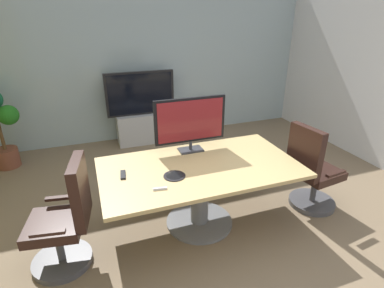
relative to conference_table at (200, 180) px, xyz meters
The scene contains 10 objects.
ground_plane 0.63m from the conference_table, 60.10° to the right, with size 7.29×7.29×0.00m, color #7A664C.
wall_back_glass_partition 3.03m from the conference_table, 87.25° to the left, with size 6.07×0.10×2.85m, color #9EB2B7.
conference_table is the anchor object (origin of this frame).
office_chair_left 1.39m from the conference_table, behind, with size 0.63×0.61×1.09m.
office_chair_right 1.39m from the conference_table, ahead, with size 0.62×0.60×1.09m.
tv_monitor 0.68m from the conference_table, 84.85° to the left, with size 0.84×0.18×0.64m.
wall_display_unit 2.55m from the conference_table, 93.11° to the left, with size 1.20×0.36×1.31m.
conference_phone 0.40m from the conference_table, 159.51° to the right, with size 0.22×0.22×0.07m.
remote_control 0.83m from the conference_table, behind, with size 0.05×0.17×0.02m, color black.
whiteboard_marker 0.63m from the conference_table, 149.00° to the right, with size 0.13×0.02×0.02m, color silver.
Camera 1 is at (-1.19, -2.41, 2.27)m, focal length 28.34 mm.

